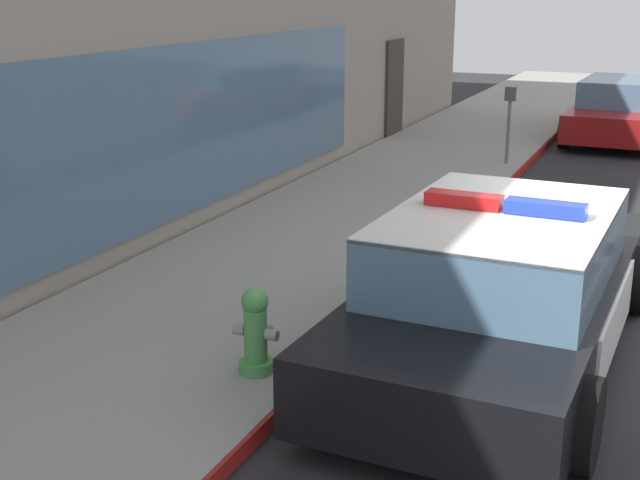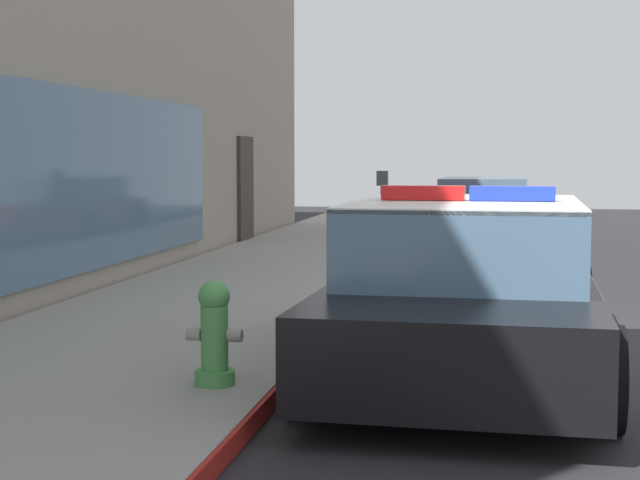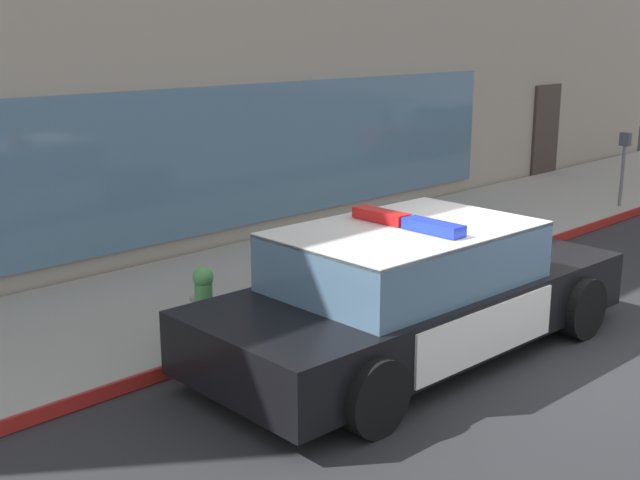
% 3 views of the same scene
% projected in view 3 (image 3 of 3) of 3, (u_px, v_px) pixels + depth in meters
% --- Properties ---
extents(ground, '(48.00, 48.00, 0.00)m').
position_uv_depth(ground, '(567.00, 354.00, 8.62)').
color(ground, '#262628').
extents(sidewalk, '(48.00, 3.13, 0.15)m').
position_uv_depth(sidewalk, '(302.00, 270.00, 11.33)').
color(sidewalk, gray).
rests_on(sidewalk, ground).
extents(curb_red_paint, '(28.80, 0.04, 0.14)m').
position_uv_depth(curb_red_paint, '(390.00, 296.00, 10.25)').
color(curb_red_paint, maroon).
rests_on(curb_red_paint, ground).
extents(police_cruiser, '(5.03, 2.26, 1.49)m').
position_uv_depth(police_cruiser, '(414.00, 291.00, 8.46)').
color(police_cruiser, black).
rests_on(police_cruiser, ground).
extents(fire_hydrant, '(0.34, 0.39, 0.73)m').
position_uv_depth(fire_hydrant, '(204.00, 301.00, 8.70)').
color(fire_hydrant, '#4C994C').
rests_on(fire_hydrant, sidewalk).
extents(parking_meter, '(0.12, 0.18, 1.34)m').
position_uv_depth(parking_meter, '(624.00, 155.00, 14.87)').
color(parking_meter, slate).
rests_on(parking_meter, sidewalk).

